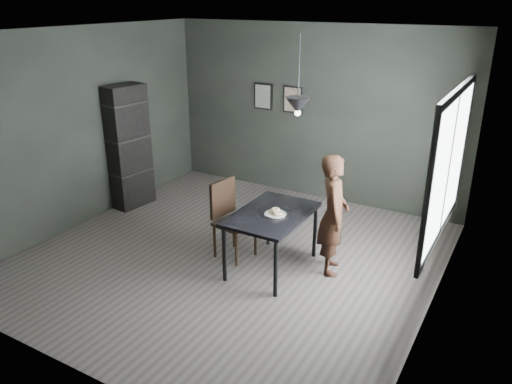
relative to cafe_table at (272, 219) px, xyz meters
The scene contains 13 objects.
ground 0.90m from the cafe_table, behind, with size 5.00×5.00×0.00m, color #383330.
back_wall 2.67m from the cafe_table, 103.50° to the left, with size 5.00×0.10×2.80m, color black.
ceiling 2.21m from the cafe_table, behind, with size 5.00×5.00×0.02m.
window_assembly 2.10m from the cafe_table, ahead, with size 0.04×1.96×1.56m.
cafe_table is the anchor object (origin of this frame).
white_plate 0.12m from the cafe_table, 32.37° to the right, with size 0.23×0.23×0.01m, color silver.
donut_pile 0.15m from the cafe_table, 32.37° to the right, with size 0.19×0.14×0.08m.
woman 0.73m from the cafe_table, 25.73° to the left, with size 0.55×0.36×1.49m, color black.
wood_chair 0.65m from the cafe_table, behind, with size 0.50×0.50×1.01m.
shelf_unit 3.01m from the cafe_table, 166.86° to the left, with size 0.36×0.64×1.93m, color black.
pendant_lamp 1.41m from the cafe_table, 21.80° to the left, with size 0.28×0.28×0.86m.
framed_print_left 3.03m from the cafe_table, 121.30° to the left, with size 0.34×0.04×0.44m.
framed_print_right 2.80m from the cafe_table, 111.06° to the left, with size 0.34×0.04×0.44m.
Camera 1 is at (3.15, -4.83, 3.17)m, focal length 35.00 mm.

